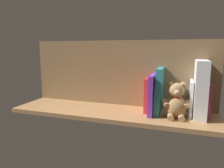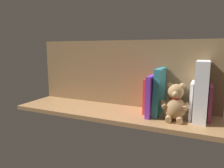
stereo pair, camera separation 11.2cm
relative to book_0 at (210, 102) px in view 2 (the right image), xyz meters
The scene contains 9 objects.
ground_plane 49.77cm from the book_0, ahead, with size 110.07×30.55×2.20cm, color #A87A4C.
shelf_back_panel 50.32cm from the book_0, ahead, with size 110.07×1.50×38.22cm, color olive.
book_0 is the anchor object (origin of this frame).
dictionary_thick_white 7.41cm from the book_0, 30.63° to the left, with size 5.77×17.56×28.05cm, color white.
book_1 8.15cm from the book_0, ahead, with size 1.34×14.29×17.73cm, color silver.
teddy_bear 16.72cm from the book_0, 25.44° to the left, with size 14.36×12.12×17.79cm.
book_2 24.16cm from the book_0, ahead, with size 2.95×16.53×23.77cm, color teal.
book_3 27.20cm from the book_0, ahead, with size 2.39×19.21×20.43cm, color purple.
book_4 29.80cm from the book_0, ahead, with size 2.40×13.29×18.17cm, color red.
Camera 2 is at (-45.94, 100.43, 33.45)cm, focal length 33.30 mm.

